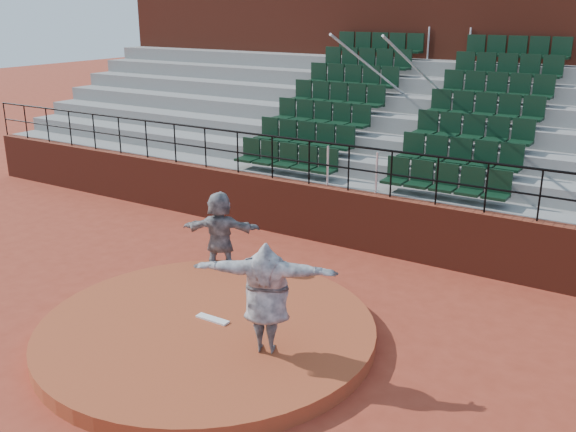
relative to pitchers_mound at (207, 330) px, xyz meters
The scene contains 9 objects.
ground 0.12m from the pitchers_mound, ahead, with size 90.00×90.00×0.00m, color #9A3622.
pitchers_mound is the anchor object (origin of this frame).
pitching_rubber 0.21m from the pitchers_mound, 90.00° to the left, with size 0.60×0.15×0.03m, color white.
boundary_wall 5.03m from the pitchers_mound, 90.00° to the left, with size 24.00×0.30×1.30m, color maroon.
wall_railing 5.35m from the pitchers_mound, 90.00° to the left, with size 24.04×0.05×1.03m.
seating_deck 8.75m from the pitchers_mound, 90.00° to the left, with size 24.00×5.97×4.63m.
press_box_facade 13.06m from the pitchers_mound, 90.00° to the left, with size 24.00×3.00×7.10m, color maroon.
pitcher 1.63m from the pitchers_mound, ahead, with size 2.12×0.58×1.72m, color black.
fielder 2.83m from the pitchers_mound, 122.83° to the left, with size 1.58×0.50×1.70m, color black.
Camera 1 is at (6.09, -7.25, 5.19)m, focal length 40.00 mm.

